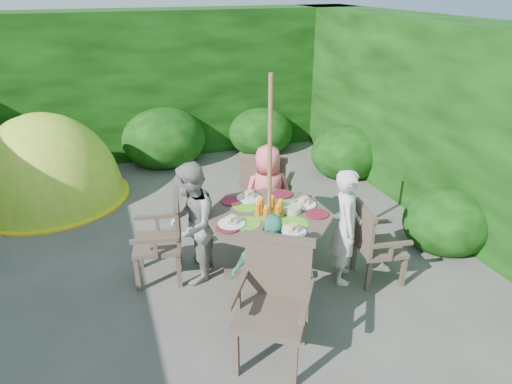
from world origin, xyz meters
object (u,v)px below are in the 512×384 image
object	(u,v)px
garden_chair_back	(266,190)
dome_tent	(52,199)
child_left	(192,224)
child_back	(268,195)
garden_chair_left	(165,237)
parasol_pole	(269,185)
child_front	(270,274)
patio_table	(269,225)
garden_chair_right	(374,243)
garden_chair_front	(274,300)
child_right	(346,227)

from	to	relation	value
garden_chair_back	dome_tent	distance (m)	3.32
child_left	child_back	xyz separation A→B (m)	(1.03, 0.48, -0.05)
garden_chair_left	dome_tent	xyz separation A→B (m)	(-1.30, 2.51, -0.49)
parasol_pole	child_front	distance (m)	0.94
patio_table	garden_chair_right	size ratio (longest dim) A/B	2.03
garden_chair_right	garden_chair_left	bearing A→B (deg)	78.10
garden_chair_right	child_front	distance (m)	1.37
child_back	dome_tent	size ratio (longest dim) A/B	0.46
child_back	garden_chair_left	bearing A→B (deg)	23.16
garden_chair_back	garden_chair_front	size ratio (longest dim) A/B	0.99
garden_chair_left	child_front	bearing A→B (deg)	44.29
garden_chair_back	child_left	size ratio (longest dim) A/B	0.77
garden_chair_front	child_front	distance (m)	0.30
child_right	dome_tent	xyz separation A→B (m)	(-3.08, 3.18, -0.63)
garden_chair_left	garden_chair_right	bearing A→B (deg)	80.06
parasol_pole	garden_chair_right	size ratio (longest dim) A/B	2.61
garden_chair_right	garden_chair_back	distance (m)	1.58
garden_chair_back	child_front	xyz separation A→B (m)	(-0.63, -1.79, 0.06)
garden_chair_back	garden_chair_front	distance (m)	2.18
garden_chair_front	child_right	world-z (taller)	child_right
garden_chair_front	child_right	bearing A→B (deg)	68.11
dome_tent	child_back	bearing A→B (deg)	-21.29
parasol_pole	child_right	world-z (taller)	parasol_pole
garden_chair_right	child_front	bearing A→B (deg)	114.19
garden_chair_right	garden_chair_back	xyz separation A→B (m)	(-0.68, 1.43, 0.09)
garden_chair_right	dome_tent	distance (m)	4.73
child_right	child_back	distance (m)	1.13
garden_chair_left	patio_table	bearing A→B (deg)	80.15
parasol_pole	dome_tent	xyz separation A→B (m)	(-2.33, 2.90, -1.10)
parasol_pole	garden_chair_left	bearing A→B (deg)	159.29
patio_table	parasol_pole	distance (m)	0.45
garden_chair_right	garden_chair_back	bearing A→B (deg)	34.36
child_right	garden_chair_left	bearing A→B (deg)	94.76
garden_chair_right	dome_tent	xyz separation A→B (m)	(-3.37, 3.30, -0.45)
garden_chair_left	child_right	bearing A→B (deg)	80.38
patio_table	dome_tent	xyz separation A→B (m)	(-2.34, 2.90, -0.65)
patio_table	garden_chair_front	bearing A→B (deg)	-109.13
child_back	child_right	bearing A→B (deg)	122.57
child_right	dome_tent	world-z (taller)	dome_tent
patio_table	garden_chair_left	xyz separation A→B (m)	(-1.03, 0.39, -0.16)
dome_tent	garden_chair_left	bearing A→B (deg)	-44.34
parasol_pole	dome_tent	distance (m)	3.88
garden_chair_left	child_back	bearing A→B (deg)	116.37
garden_chair_right	dome_tent	world-z (taller)	dome_tent
garden_chair_back	child_back	world-z (taller)	child_back
garden_chair_back	child_right	bearing A→B (deg)	140.75
garden_chair_right	child_front	size ratio (longest dim) A/B	0.70
child_left	dome_tent	xyz separation A→B (m)	(-1.58, 2.63, -0.66)
patio_table	child_front	bearing A→B (deg)	-110.35
garden_chair_back	garden_chair_front	xyz separation A→B (m)	(-0.71, -2.07, 0.01)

